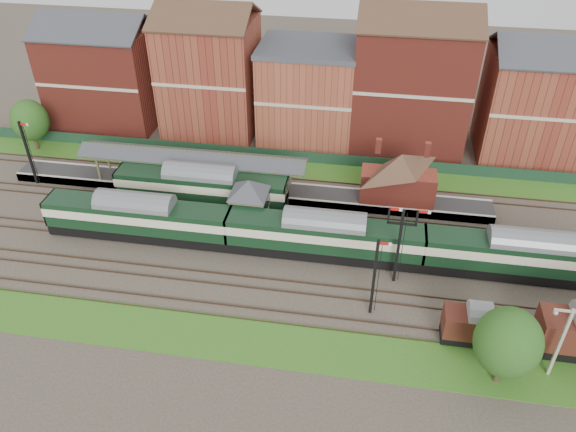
% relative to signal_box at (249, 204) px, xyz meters
% --- Properties ---
extents(ground, '(160.00, 160.00, 0.00)m').
position_rel_signal_box_xyz_m(ground, '(3.00, -3.25, -3.19)').
color(ground, '#473D33').
rests_on(ground, ground).
extents(grass_back, '(90.00, 4.50, 0.06)m').
position_rel_signal_box_xyz_m(grass_back, '(3.00, 12.75, -3.16)').
color(grass_back, '#2D6619').
rests_on(grass_back, ground).
extents(grass_front, '(90.00, 5.00, 0.06)m').
position_rel_signal_box_xyz_m(grass_front, '(3.00, -15.25, -3.16)').
color(grass_front, '#2D6619').
rests_on(grass_front, ground).
extents(fence, '(90.00, 0.12, 1.50)m').
position_rel_signal_box_xyz_m(fence, '(3.00, 14.75, -2.44)').
color(fence, '#193823').
rests_on(fence, ground).
extents(platform, '(55.00, 3.40, 1.00)m').
position_rel_signal_box_xyz_m(platform, '(-2.00, 6.50, -2.69)').
color(platform, '#2D2D2D').
rests_on(platform, ground).
extents(signal_box, '(5.40, 5.40, 6.00)m').
position_rel_signal_box_xyz_m(signal_box, '(0.00, 0.00, 0.00)').
color(signal_box, '#69805B').
rests_on(signal_box, ground).
extents(brick_hut, '(3.20, 2.64, 2.94)m').
position_rel_signal_box_xyz_m(brick_hut, '(8.00, 0.00, -2.00)').
color(brick_hut, maroon).
rests_on(brick_hut, ground).
extents(station_building, '(8.10, 8.10, 5.90)m').
position_rel_signal_box_xyz_m(station_building, '(15.00, 6.50, 0.76)').
color(station_building, maroon).
rests_on(station_building, platform).
extents(canopy, '(26.00, 3.89, 4.08)m').
position_rel_signal_box_xyz_m(canopy, '(-8.00, 6.50, 1.39)').
color(canopy, '#454A2E').
rests_on(canopy, platform).
extents(semaphore_bracket, '(3.60, 0.25, 8.18)m').
position_rel_signal_box_xyz_m(semaphore_bracket, '(15.04, -5.75, 1.44)').
color(semaphore_bracket, black).
rests_on(semaphore_bracket, ground).
extents(semaphore_platform_end, '(1.23, 0.25, 8.00)m').
position_rel_signal_box_xyz_m(semaphore_platform_end, '(-26.98, 4.75, 0.96)').
color(semaphore_platform_end, black).
rests_on(semaphore_platform_end, ground).
extents(semaphore_siding, '(1.23, 0.25, 8.00)m').
position_rel_signal_box_xyz_m(semaphore_siding, '(13.02, -10.25, 0.96)').
color(semaphore_siding, black).
rests_on(semaphore_siding, ground).
extents(yard_lamp, '(2.60, 0.22, 7.00)m').
position_rel_signal_box_xyz_m(yard_lamp, '(27.00, -14.75, 0.79)').
color(yard_lamp, beige).
rests_on(yard_lamp, ground).
extents(town_backdrop, '(69.00, 10.00, 16.00)m').
position_rel_signal_box_xyz_m(town_backdrop, '(2.82, 21.75, 3.81)').
color(town_backdrop, maroon).
rests_on(town_backdrop, ground).
extents(dmu_train, '(56.84, 2.99, 4.37)m').
position_rel_signal_box_xyz_m(dmu_train, '(8.07, -3.25, -0.65)').
color(dmu_train, black).
rests_on(dmu_train, ground).
extents(platform_railcar, '(18.92, 2.98, 4.36)m').
position_rel_signal_box_xyz_m(platform_railcar, '(-6.09, 3.25, -0.65)').
color(platform_railcar, black).
rests_on(platform_railcar, ground).
extents(goods_van_a, '(5.32, 2.30, 3.23)m').
position_rel_signal_box_xyz_m(goods_van_a, '(21.51, -12.25, -1.34)').
color(goods_van_a, black).
rests_on(goods_van_a, ground).
extents(tree_far, '(4.90, 4.90, 7.14)m').
position_rel_signal_box_xyz_m(tree_far, '(22.87, -16.09, 1.12)').
color(tree_far, '#382619').
rests_on(tree_far, ground).
extents(tree_back, '(4.65, 4.65, 6.80)m').
position_rel_signal_box_xyz_m(tree_back, '(-31.24, 12.47, 0.92)').
color(tree_back, '#382619').
rests_on(tree_back, ground).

